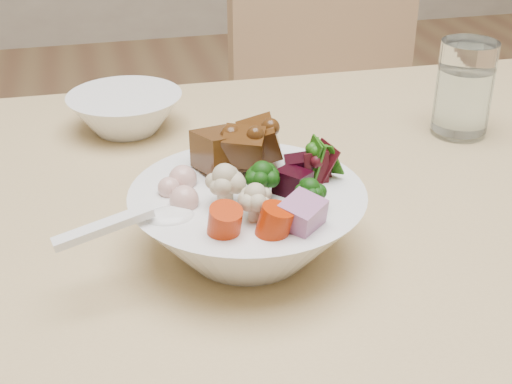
# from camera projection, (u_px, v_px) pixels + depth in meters

# --- Properties ---
(dining_table) EXTENTS (1.51, 0.87, 0.70)m
(dining_table) POSITION_uv_depth(u_px,v_px,m) (473.00, 251.00, 0.80)
(dining_table) COLOR tan
(dining_table) RESTS_ON ground
(chair_far) EXTENTS (0.47, 0.47, 0.91)m
(chair_far) POSITION_uv_depth(u_px,v_px,m) (349.00, 120.00, 1.43)
(chair_far) COLOR tan
(chair_far) RESTS_ON ground
(food_bowl) EXTENTS (0.22, 0.22, 0.12)m
(food_bowl) POSITION_uv_depth(u_px,v_px,m) (249.00, 216.00, 0.66)
(food_bowl) COLOR white
(food_bowl) RESTS_ON dining_table
(soup_spoon) EXTENTS (0.12, 0.05, 0.02)m
(soup_spoon) POSITION_uv_depth(u_px,v_px,m) (153.00, 220.00, 0.60)
(soup_spoon) COLOR white
(soup_spoon) RESTS_ON food_bowl
(water_glass) EXTENTS (0.07, 0.07, 0.12)m
(water_glass) POSITION_uv_depth(u_px,v_px,m) (464.00, 93.00, 0.89)
(water_glass) COLOR white
(water_glass) RESTS_ON dining_table
(side_bowl) EXTENTS (0.15, 0.15, 0.05)m
(side_bowl) POSITION_uv_depth(u_px,v_px,m) (126.00, 113.00, 0.91)
(side_bowl) COLOR white
(side_bowl) RESTS_ON dining_table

